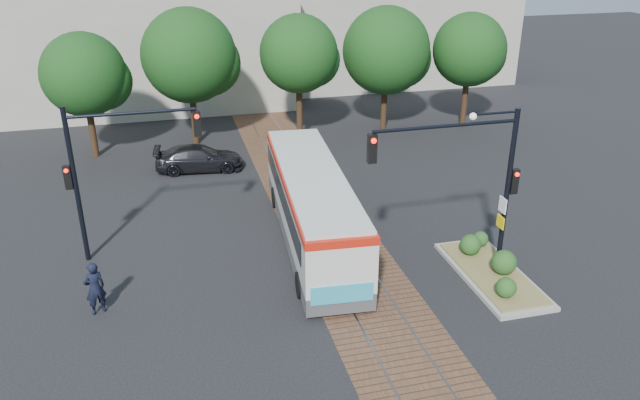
{
  "coord_description": "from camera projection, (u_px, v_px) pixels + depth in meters",
  "views": [
    {
      "loc": [
        -6.12,
        -18.36,
        11.79
      ],
      "look_at": [
        -0.43,
        3.7,
        1.6
      ],
      "focal_mm": 35.0,
      "sensor_mm": 36.0,
      "label": 1
    }
  ],
  "objects": [
    {
      "name": "warehouses",
      "position": [
        235.0,
        39.0,
        46.17
      ],
      "size": [
        40.0,
        13.0,
        8.0
      ],
      "color": "#ADA899",
      "rests_on": "ground"
    },
    {
      "name": "city_bus",
      "position": [
        312.0,
        203.0,
        24.57
      ],
      "size": [
        3.16,
        11.3,
        2.98
      ],
      "rotation": [
        0.0,
        0.0,
        -0.07
      ],
      "color": "#444446",
      "rests_on": "ground"
    },
    {
      "name": "parked_car",
      "position": [
        199.0,
        158.0,
        32.12
      ],
      "size": [
        4.62,
        2.22,
        1.3
      ],
      "primitive_type": "imported",
      "rotation": [
        0.0,
        0.0,
        1.48
      ],
      "color": "black",
      "rests_on": "ground"
    },
    {
      "name": "trackbed",
      "position": [
        328.0,
        231.0,
        25.97
      ],
      "size": [
        3.6,
        40.0,
        0.02
      ],
      "color": "brown",
      "rests_on": "ground"
    },
    {
      "name": "ground",
      "position": [
        357.0,
        280.0,
        22.44
      ],
      "size": [
        120.0,
        120.0,
        0.0
      ],
      "primitive_type": "plane",
      "color": "black",
      "rests_on": "ground"
    },
    {
      "name": "signal_pole_left",
      "position": [
        105.0,
        162.0,
        22.48
      ],
      "size": [
        4.99,
        0.34,
        6.0
      ],
      "color": "black",
      "rests_on": "ground"
    },
    {
      "name": "signal_pole_main",
      "position": [
        477.0,
        171.0,
        20.9
      ],
      "size": [
        5.49,
        0.46,
        6.0
      ],
      "color": "black",
      "rests_on": "ground"
    },
    {
      "name": "traffic_island",
      "position": [
        492.0,
        267.0,
        22.61
      ],
      "size": [
        2.2,
        5.2,
        1.13
      ],
      "color": "gray",
      "rests_on": "ground"
    },
    {
      "name": "tree_row",
      "position": [
        292.0,
        56.0,
        35.24
      ],
      "size": [
        26.4,
        5.6,
        7.67
      ],
      "color": "#382314",
      "rests_on": "ground"
    },
    {
      "name": "officer",
      "position": [
        95.0,
        288.0,
        20.2
      ],
      "size": [
        0.8,
        0.68,
        1.87
      ],
      "primitive_type": "imported",
      "rotation": [
        0.0,
        0.0,
        3.55
      ],
      "color": "black",
      "rests_on": "ground"
    }
  ]
}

